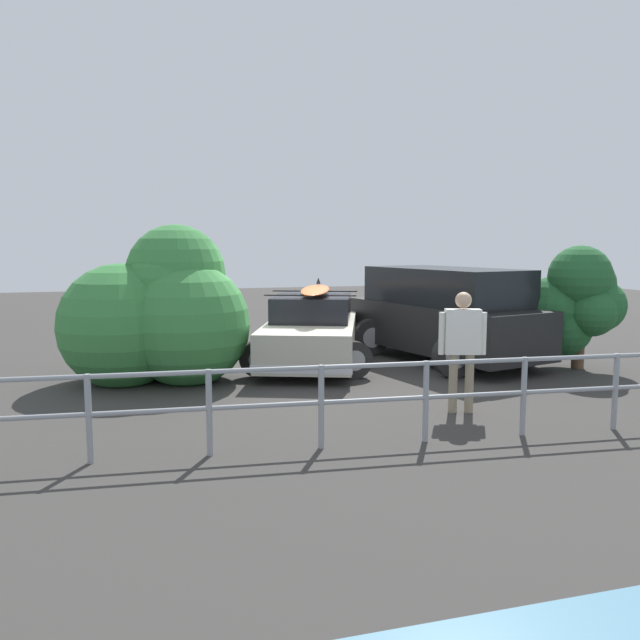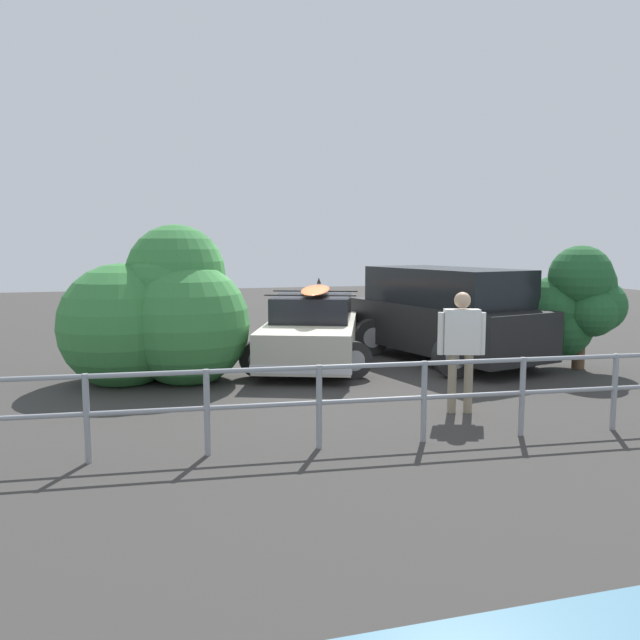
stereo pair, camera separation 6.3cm
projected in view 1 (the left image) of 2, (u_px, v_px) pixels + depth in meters
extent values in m
cube|color=#383533|center=(289.00, 368.00, 12.02)|extent=(44.00, 44.00, 0.02)
cube|color=#B7B29E|center=(312.00, 338.00, 12.35)|extent=(3.00, 4.51, 0.69)
cube|color=black|center=(313.00, 307.00, 12.44)|extent=(2.07, 2.39, 0.49)
cube|color=silver|center=(301.00, 369.00, 10.34)|extent=(1.64, 0.68, 0.14)
cube|color=silver|center=(320.00, 334.00, 14.41)|extent=(1.64, 0.68, 0.14)
cylinder|color=black|center=(354.00, 360.00, 11.02)|extent=(0.67, 0.18, 0.67)
cylinder|color=#99999E|center=(354.00, 360.00, 11.02)|extent=(0.37, 0.19, 0.37)
cylinder|color=black|center=(258.00, 359.00, 11.15)|extent=(0.67, 0.18, 0.67)
cylinder|color=#99999E|center=(258.00, 359.00, 11.15)|extent=(0.37, 0.19, 0.37)
cylinder|color=black|center=(356.00, 338.00, 13.59)|extent=(0.67, 0.18, 0.67)
cylinder|color=#99999E|center=(356.00, 338.00, 13.59)|extent=(0.37, 0.19, 0.37)
cylinder|color=black|center=(278.00, 337.00, 13.72)|extent=(0.67, 0.18, 0.67)
cylinder|color=#99999E|center=(278.00, 337.00, 13.72)|extent=(0.37, 0.19, 0.37)
cylinder|color=black|center=(310.00, 295.00, 11.86)|extent=(1.67, 0.63, 0.03)
cylinder|color=black|center=(315.00, 291.00, 12.96)|extent=(1.67, 0.63, 0.03)
ellipsoid|color=orange|center=(315.00, 290.00, 12.53)|extent=(1.44, 2.92, 0.09)
cone|color=black|center=(318.00, 281.00, 13.66)|extent=(0.10, 0.10, 0.14)
cube|color=black|center=(444.00, 326.00, 12.64)|extent=(2.76, 4.66, 0.92)
cube|color=black|center=(445.00, 286.00, 12.54)|extent=(2.39, 3.69, 0.72)
cylinder|color=black|center=(379.00, 311.00, 14.60)|extent=(0.72, 0.34, 0.70)
cylinder|color=black|center=(525.00, 348.00, 11.99)|extent=(0.78, 0.22, 0.78)
cylinder|color=#99999E|center=(525.00, 348.00, 11.99)|extent=(0.43, 0.23, 0.43)
cylinder|color=black|center=(454.00, 356.00, 11.11)|extent=(0.78, 0.22, 0.78)
cylinder|color=#99999E|center=(454.00, 356.00, 11.11)|extent=(0.43, 0.23, 0.43)
cylinder|color=black|center=(436.00, 331.00, 14.25)|extent=(0.78, 0.22, 0.78)
cylinder|color=#99999E|center=(436.00, 331.00, 14.25)|extent=(0.43, 0.23, 0.43)
cylinder|color=black|center=(371.00, 337.00, 13.37)|extent=(0.78, 0.22, 0.78)
cylinder|color=#99999E|center=(371.00, 337.00, 13.37)|extent=(0.43, 0.23, 0.43)
cylinder|color=gray|center=(469.00, 383.00, 8.78)|extent=(0.12, 0.12, 0.84)
cylinder|color=gray|center=(453.00, 383.00, 8.78)|extent=(0.12, 0.12, 0.84)
cube|color=silver|center=(463.00, 332.00, 8.69)|extent=(0.53, 0.32, 0.63)
sphere|color=#D6A884|center=(463.00, 300.00, 8.64)|extent=(0.23, 0.23, 0.23)
cylinder|color=silver|center=(483.00, 333.00, 8.69)|extent=(0.09, 0.09, 0.60)
cylinder|color=silver|center=(442.00, 333.00, 8.70)|extent=(0.09, 0.09, 0.60)
cylinder|color=gray|center=(615.00, 392.00, 7.97)|extent=(0.07, 0.07, 0.99)
cylinder|color=gray|center=(524.00, 396.00, 7.72)|extent=(0.07, 0.07, 0.99)
cylinder|color=gray|center=(426.00, 401.00, 7.47)|extent=(0.07, 0.07, 0.99)
cylinder|color=gray|center=(321.00, 407.00, 7.22)|extent=(0.07, 0.07, 0.99)
cylinder|color=gray|center=(209.00, 413.00, 6.97)|extent=(0.07, 0.07, 0.99)
cylinder|color=gray|center=(89.00, 419.00, 6.72)|extent=(0.07, 0.07, 0.99)
cylinder|color=gray|center=(375.00, 365.00, 7.29)|extent=(8.94, 0.74, 0.06)
cylinder|color=gray|center=(374.00, 400.00, 7.34)|extent=(8.94, 0.74, 0.06)
cylinder|color=brown|center=(169.00, 360.00, 11.18)|extent=(0.38, 0.38, 0.62)
sphere|color=#387F3D|center=(187.00, 325.00, 10.72)|extent=(2.16, 2.16, 2.16)
sphere|color=#387F3D|center=(167.00, 287.00, 10.73)|extent=(1.46, 1.46, 1.46)
sphere|color=#387F3D|center=(176.00, 274.00, 10.92)|extent=(1.72, 1.72, 1.72)
sphere|color=#387F3D|center=(122.00, 326.00, 10.65)|extent=(2.16, 2.16, 2.16)
cylinder|color=brown|center=(578.00, 355.00, 11.96)|extent=(0.23, 0.23, 0.51)
sphere|color=#235B2D|center=(580.00, 276.00, 11.60)|extent=(1.16, 1.16, 1.16)
sphere|color=#235B2D|center=(553.00, 310.00, 11.92)|extent=(1.27, 1.27, 1.27)
sphere|color=#235B2D|center=(560.00, 326.00, 11.91)|extent=(1.19, 1.19, 1.19)
sphere|color=#235B2D|center=(584.00, 285.00, 11.77)|extent=(1.16, 1.16, 1.16)
sphere|color=#235B2D|center=(592.00, 312.00, 11.51)|extent=(0.91, 0.91, 0.91)
sphere|color=#235B2D|center=(599.00, 306.00, 11.68)|extent=(1.00, 1.00, 1.00)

